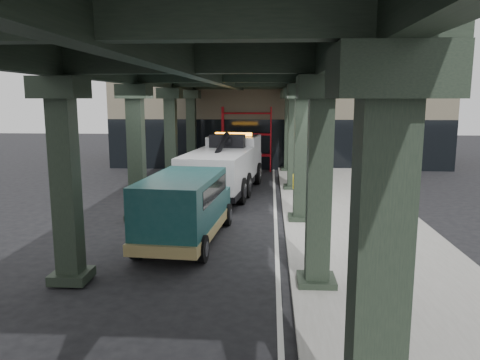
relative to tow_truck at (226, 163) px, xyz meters
The scene contains 8 objects.
ground 7.70m from the tow_truck, 85.06° to the right, with size 90.00×90.00×0.00m, color black.
sidewalk 7.69m from the tow_truck, 47.10° to the right, with size 5.00×40.00×0.15m, color gray.
lane_stripe 6.19m from the tow_truck, 67.01° to the right, with size 0.12×38.00×0.01m, color silver.
viaduct 6.86m from the tow_truck, 87.40° to the right, with size 7.40×32.00×6.40m.
building 12.99m from the tow_truck, 77.98° to the left, with size 22.00×10.00×8.00m, color #C6B793.
scaffolding 7.16m from the tow_truck, 84.75° to the left, with size 3.08×0.88×4.00m.
tow_truck is the anchor object (origin of this frame).
towed_van 8.13m from the tow_truck, 93.73° to the right, with size 2.54×5.53×2.18m.
Camera 1 is at (1.46, -14.68, 4.50)m, focal length 35.00 mm.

